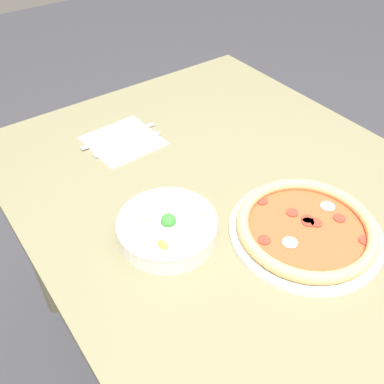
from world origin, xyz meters
name	(u,v)px	position (x,y,z in m)	size (l,w,h in m)	color
ground_plane	(235,370)	(0.00, 0.00, 0.00)	(8.00, 8.00, 0.00)	#333338
dining_table	(254,239)	(0.00, 0.00, 0.68)	(1.35, 0.94, 0.78)	#706B4C
pizza	(306,228)	(-0.12, -0.03, 0.80)	(0.32, 0.32, 0.04)	white
bowl	(168,227)	(0.05, 0.21, 0.81)	(0.21, 0.21, 0.07)	white
napkin	(123,141)	(0.41, 0.12, 0.78)	(0.19, 0.19, 0.00)	white
fork	(129,144)	(0.39, 0.12, 0.78)	(0.02, 0.20, 0.00)	silver
knife	(122,135)	(0.44, 0.11, 0.78)	(0.02, 0.22, 0.01)	silver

